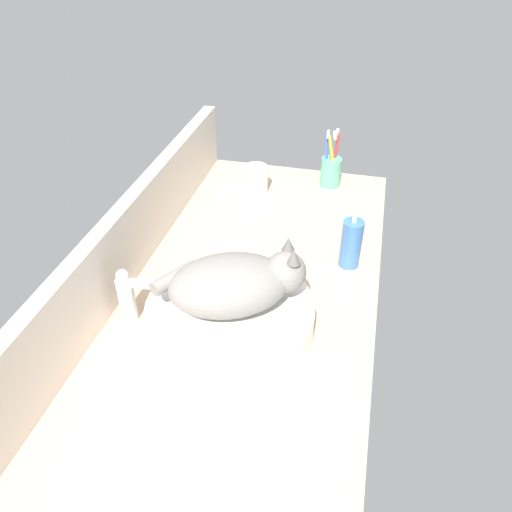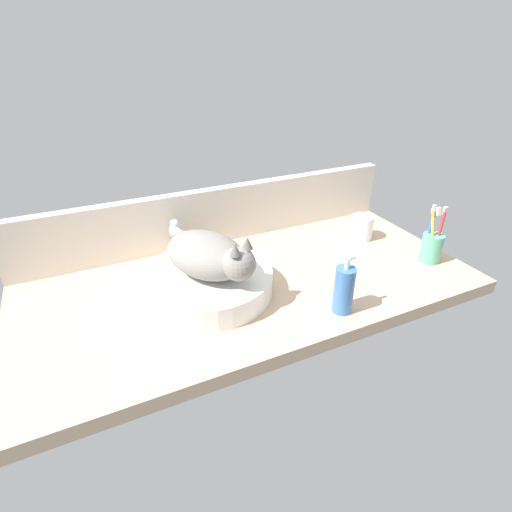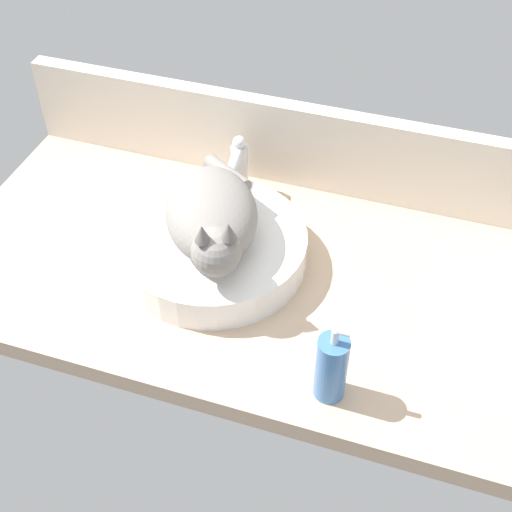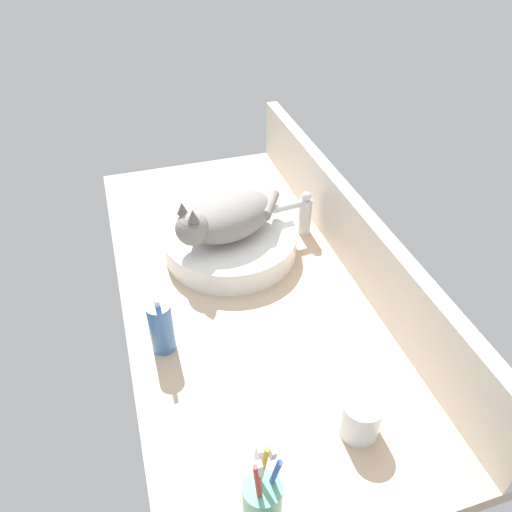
% 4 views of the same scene
% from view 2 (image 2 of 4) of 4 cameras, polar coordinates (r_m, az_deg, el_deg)
% --- Properties ---
extents(ground_plane, '(1.32, 0.62, 0.04)m').
position_cam_2_polar(ground_plane, '(1.19, -0.73, -4.41)').
color(ground_plane, tan).
extents(backsplash_panel, '(1.32, 0.04, 0.19)m').
position_cam_2_polar(backsplash_panel, '(1.37, -5.86, 5.80)').
color(backsplash_panel, silver).
rests_on(backsplash_panel, ground_plane).
extents(sink_basin, '(0.36, 0.36, 0.07)m').
position_cam_2_polar(sink_basin, '(1.12, -6.89, -3.70)').
color(sink_basin, white).
rests_on(sink_basin, ground_plane).
extents(cat, '(0.26, 0.31, 0.14)m').
position_cam_2_polar(cat, '(1.07, -6.64, 0.15)').
color(cat, gray).
rests_on(cat, sink_basin).
extents(faucet, '(0.04, 0.12, 0.14)m').
position_cam_2_polar(faucet, '(1.28, -11.16, 2.36)').
color(faucet, silver).
rests_on(faucet, ground_plane).
extents(soap_dispenser, '(0.05, 0.05, 0.16)m').
position_cam_2_polar(soap_dispenser, '(1.05, 12.43, -4.72)').
color(soap_dispenser, '#3F72B2').
rests_on(soap_dispenser, ground_plane).
extents(toothbrush_cup, '(0.06, 0.06, 0.19)m').
position_cam_2_polar(toothbrush_cup, '(1.37, 23.79, 1.30)').
color(toothbrush_cup, '#5BB28E').
rests_on(toothbrush_cup, ground_plane).
extents(water_glass, '(0.08, 0.08, 0.08)m').
position_cam_2_polar(water_glass, '(1.46, 14.87, 3.78)').
color(water_glass, white).
rests_on(water_glass, ground_plane).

